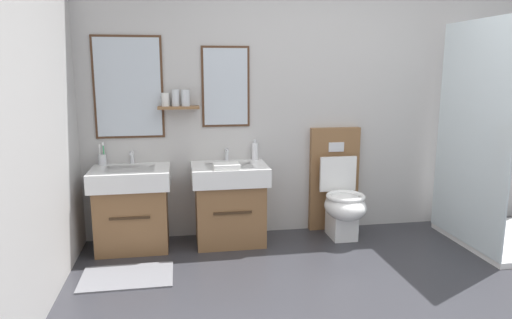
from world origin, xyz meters
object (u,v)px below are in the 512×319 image
object	(u,v)px
toothbrush_cup	(102,159)
folded_hand_towel	(226,166)
shower_tray	(497,202)
vanity_sink_left	(132,206)
vanity_sink_right	(230,202)
toilet	(339,196)
soap_dispenser	(255,151)

from	to	relation	value
toothbrush_cup	folded_hand_towel	distance (m)	1.11
shower_tray	vanity_sink_left	bearing A→B (deg)	171.85
toothbrush_cup	folded_hand_towel	xyz separation A→B (m)	(1.06, -0.34, -0.03)
vanity_sink_right	toilet	size ratio (longest dim) A/B	0.72
vanity_sink_right	folded_hand_towel	world-z (taller)	folded_hand_towel
vanity_sink_right	toilet	world-z (taller)	toilet
folded_hand_towel	shower_tray	distance (m)	2.41
toilet	shower_tray	bearing A→B (deg)	-20.17
vanity_sink_right	soap_dispenser	world-z (taller)	soap_dispenser
vanity_sink_left	vanity_sink_right	bearing A→B (deg)	0.00
vanity_sink_right	shower_tray	bearing A→B (deg)	-11.06
vanity_sink_right	folded_hand_towel	bearing A→B (deg)	-104.15
toothbrush_cup	folded_hand_towel	bearing A→B (deg)	-17.67
folded_hand_towel	toilet	bearing A→B (deg)	9.34
soap_dispenser	shower_tray	distance (m)	2.21
vanity_sink_left	shower_tray	bearing A→B (deg)	-8.15
toilet	soap_dispenser	bearing A→B (deg)	167.61
toilet	vanity_sink_left	bearing A→B (deg)	-179.43
soap_dispenser	vanity_sink_right	bearing A→B (deg)	-144.06
vanity_sink_left	folded_hand_towel	xyz separation A→B (m)	(0.81, -0.16, 0.36)
vanity_sink_left	shower_tray	xyz separation A→B (m)	(3.18, -0.46, 0.02)
vanity_sink_left	folded_hand_towel	size ratio (longest dim) A/B	3.25
toothbrush_cup	soap_dispenser	distance (m)	1.36
soap_dispenser	shower_tray	size ratio (longest dim) A/B	0.10
folded_hand_towel	shower_tray	size ratio (longest dim) A/B	0.11
toilet	toothbrush_cup	xyz separation A→B (m)	(-2.14, 0.16, 0.39)
folded_hand_towel	toothbrush_cup	bearing A→B (deg)	162.33
toothbrush_cup	folded_hand_towel	size ratio (longest dim) A/B	0.92
toothbrush_cup	soap_dispenser	xyz separation A→B (m)	(1.36, 0.01, 0.03)
toothbrush_cup	shower_tray	distance (m)	3.51
soap_dispenser	toothbrush_cup	bearing A→B (deg)	-179.57
vanity_sink_left	toothbrush_cup	size ratio (longest dim) A/B	3.53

